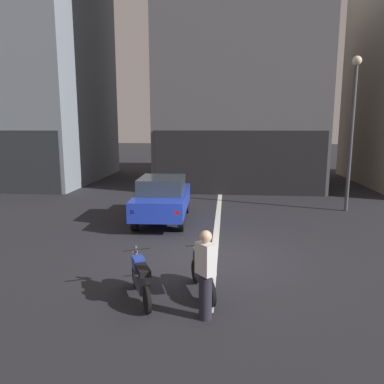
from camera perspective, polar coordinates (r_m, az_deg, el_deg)
The scene contains 9 objects.
ground_plane at distance 10.15m, azimuth 3.36°, elevation -9.91°, with size 120.00×120.00×0.00m, color #232328.
lane_centre_line at distance 15.91m, azimuth 4.12°, elevation -2.43°, with size 0.20×18.00×0.01m, color silver.
building_corner_left at distance 26.21m, azimuth -24.30°, elevation 18.37°, with size 8.58×9.84×15.18m.
building_mid_block at distance 23.44m, azimuth 7.27°, elevation 24.18°, with size 8.84×8.30×18.34m.
car_blue_crossing_near at distance 13.61m, azimuth -4.52°, elevation -0.82°, with size 1.93×4.17×1.64m.
street_lamp at distance 16.24m, azimuth 23.30°, elevation 10.36°, with size 0.36×0.36×6.08m.
motorcycle_blue_row_leftmost at distance 7.79m, azimuth -7.85°, elevation -12.82°, with size 0.78×1.55×0.98m.
motorcycle_black_row_left_mid at distance 7.97m, azimuth 1.61°, elevation -12.16°, with size 0.70×1.60×0.98m.
person_by_motorcycles at distance 6.85m, azimuth 2.07°, elevation -12.45°, with size 0.40×0.42×1.67m.
Camera 1 is at (0.30, -9.52, 3.50)m, focal length 34.97 mm.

